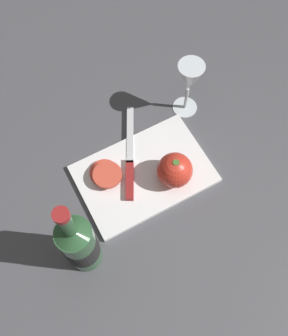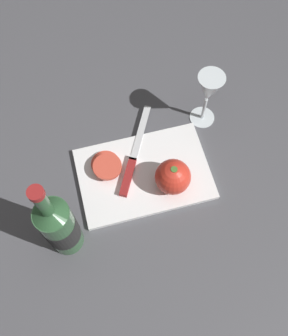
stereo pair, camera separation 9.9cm
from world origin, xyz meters
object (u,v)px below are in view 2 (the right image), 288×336
Objects in this scene: wine_bottle at (59,226)px; whole_tomato at (173,177)px; knife at (131,168)px; tomato_slice_stack_near at (106,165)px; wine_glass at (209,91)px.

whole_tomato is at bearing 14.42° from wine_bottle.
wine_bottle is at bearing 154.10° from knife.
tomato_slice_stack_near is at bearing 99.99° from knife.
wine_glass is 0.32m from tomato_slice_stack_near.
wine_glass reaches higher than whole_tomato.
wine_glass is 0.71× the size of knife.
wine_glass is 0.28m from knife.
wine_glass reaches higher than knife.
whole_tomato is 0.18m from tomato_slice_stack_near.
wine_bottle is 0.49m from wine_glass.
wine_bottle reaches higher than knife.
whole_tomato is 0.36× the size of knife.
tomato_slice_stack_near is (-0.29, -0.09, -0.10)m from wine_glass.
tomato_slice_stack_near is at bearing 50.40° from wine_bottle.
knife is at bearing -17.87° from tomato_slice_stack_near.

